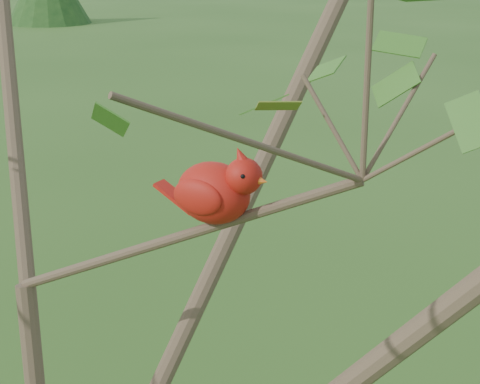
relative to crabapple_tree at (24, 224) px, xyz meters
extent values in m
ellipsoid|color=#9D140D|center=(0.29, 0.09, 0.04)|extent=(0.15, 0.14, 0.10)
sphere|color=#9D140D|center=(0.34, 0.07, 0.08)|extent=(0.08, 0.08, 0.06)
cone|color=#9D140D|center=(0.34, 0.08, 0.10)|extent=(0.05, 0.04, 0.04)
cone|color=#D85914|center=(0.37, 0.06, 0.07)|extent=(0.03, 0.03, 0.02)
ellipsoid|color=black|center=(0.36, 0.07, 0.07)|extent=(0.03, 0.03, 0.03)
cube|color=#9D140D|center=(0.22, 0.12, 0.02)|extent=(0.08, 0.05, 0.04)
ellipsoid|color=#9D140D|center=(0.30, 0.13, 0.04)|extent=(0.09, 0.06, 0.06)
ellipsoid|color=#9D140D|center=(0.27, 0.06, 0.04)|extent=(0.09, 0.06, 0.06)
camera|label=1|loc=(0.53, -1.01, 0.42)|focal=55.00mm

